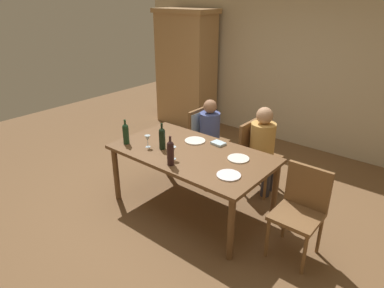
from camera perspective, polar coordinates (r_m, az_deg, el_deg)
The scene contains 18 objects.
ground_plane at distance 4.32m, azimuth 0.00°, elevation -10.42°, with size 10.00×10.00×0.00m, color brown.
rear_room_partition at distance 6.03m, azimuth 17.15°, elevation 12.50°, with size 6.40×0.12×2.70m, color beige.
armoire_cabinet at distance 6.75m, azimuth -1.02°, elevation 12.46°, with size 1.18×0.62×2.18m.
dining_table at distance 3.98m, azimuth 0.00°, elevation -2.34°, with size 1.86×1.05×0.75m.
chair_far_right at distance 4.55m, azimuth 10.52°, elevation -1.22°, with size 0.44×0.44×0.92m.
chair_far_left at distance 4.97m, azimuth 1.81°, elevation 2.13°, with size 0.45×0.44×0.92m.
chair_right_end at distance 3.55m, azimuth 17.74°, elevation -9.80°, with size 0.44×0.44×0.92m.
person_woman_host at distance 4.45m, azimuth 11.90°, elevation -0.08°, with size 0.36×0.32×1.15m.
person_man_bearded at distance 4.87m, azimuth 3.21°, elevation 2.16°, with size 0.33×0.29×1.09m.
wine_bottle_tall_green at distance 4.19m, azimuth -10.98°, elevation 1.79°, with size 0.07×0.07×0.31m.
wine_bottle_dark_red at distance 3.99m, azimuth -5.01°, elevation 1.04°, with size 0.08×0.08×0.32m.
wine_bottle_short_olive at distance 3.60m, azimuth -3.61°, elevation -1.38°, with size 0.08×0.08×0.33m.
wine_glass_near_left at distance 4.06m, azimuth -7.42°, elevation 0.87°, with size 0.07×0.07×0.15m.
wine_glass_centre at distance 3.74m, azimuth -3.16°, elevation -1.06°, with size 0.07×0.07×0.15m.
dinner_plate_host at distance 3.81m, azimuth 7.73°, elevation -2.42°, with size 0.24×0.24×0.01m, color white.
dinner_plate_guest_left at distance 4.23m, azimuth 0.51°, elevation 0.55°, with size 0.26×0.26×0.01m, color white.
dinner_plate_guest_right at distance 3.46m, azimuth 6.14°, elevation -5.20°, with size 0.25×0.25×0.01m, color white.
folded_napkin at distance 4.14m, azimuth 4.40°, elevation 0.10°, with size 0.16×0.12×0.03m, color #ADC6D6.
Camera 1 is at (2.27, -2.75, 2.44)m, focal length 32.00 mm.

